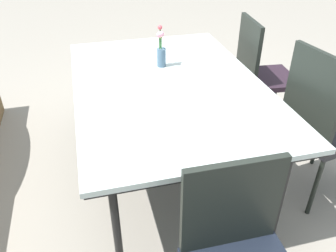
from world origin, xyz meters
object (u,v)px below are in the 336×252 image
dining_table (168,89)px  chair_near_left (319,121)px  flower_vase (161,50)px  chair_near_right (260,71)px

dining_table → chair_near_left: size_ratio=1.67×
dining_table → flower_vase: flower_vase is taller
flower_vase → dining_table: bearing=175.7°
chair_near_left → dining_table: bearing=-123.3°
flower_vase → chair_near_right: bearing=-81.4°
chair_near_right → flower_vase: 0.89m
dining_table → chair_near_left: 0.94m
dining_table → chair_near_left: (-0.39, -0.84, -0.13)m
chair_near_left → flower_vase: 1.09m
dining_table → chair_near_right: (0.39, -0.85, -0.14)m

